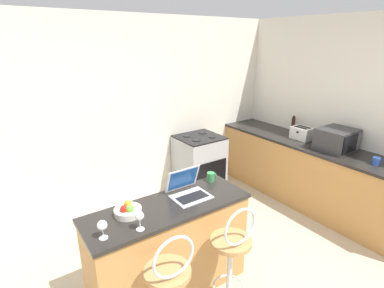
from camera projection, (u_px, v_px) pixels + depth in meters
wall_back at (131, 115)px, 4.10m from camera, size 12.00×0.06×2.60m
breakfast_bar at (170, 249)px, 2.74m from camera, size 1.48×0.52×0.92m
counter_right at (309, 174)px, 4.29m from camera, size 0.67×2.99×0.92m
bar_stool_far at (231, 263)px, 2.50m from camera, size 0.40×0.40×1.07m
laptop at (188, 189)px, 2.76m from camera, size 0.34×0.31×0.25m
microwave at (337, 139)px, 3.87m from camera, size 0.46×0.41×0.28m
toaster at (302, 133)px, 4.31m from camera, size 0.22×0.28×0.18m
stove_range at (199, 165)px, 4.59m from camera, size 0.64×0.61×0.92m
mug_green at (211, 177)px, 3.03m from camera, size 0.09×0.08×0.09m
mug_blue at (377, 161)px, 3.43m from camera, size 0.10×0.09×0.09m
wine_glass_tall at (140, 217)px, 2.23m from camera, size 0.07×0.07×0.15m
fruit_bowl at (128, 211)px, 2.45m from camera, size 0.23×0.23×0.11m
wine_glass_short at (102, 226)px, 2.13m from camera, size 0.07×0.07×0.15m
pepper_mill at (293, 124)px, 4.62m from camera, size 0.05×0.05×0.27m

